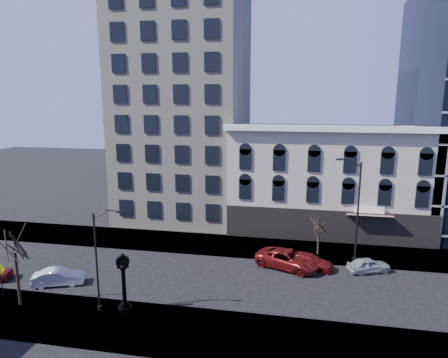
% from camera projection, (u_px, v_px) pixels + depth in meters
% --- Properties ---
extents(ground, '(160.00, 160.00, 0.00)m').
position_uv_depth(ground, '(193.00, 278.00, 34.55)').
color(ground, black).
rests_on(ground, ground).
extents(sidewalk_far, '(160.00, 6.00, 0.12)m').
position_uv_depth(sidewalk_far, '(213.00, 244.00, 42.24)').
color(sidewalk_far, gray).
rests_on(sidewalk_far, ground).
extents(sidewalk_near, '(160.00, 6.00, 0.12)m').
position_uv_depth(sidewalk_near, '(161.00, 328.00, 26.84)').
color(sidewalk_near, gray).
rests_on(sidewalk_near, ground).
extents(cream_tower, '(15.90, 15.40, 42.50)m').
position_uv_depth(cream_tower, '(183.00, 65.00, 49.97)').
color(cream_tower, '#BFB39A').
rests_on(cream_tower, ground).
extents(victorian_row, '(22.60, 11.19, 12.50)m').
position_uv_depth(victorian_row, '(327.00, 179.00, 46.43)').
color(victorian_row, '#BAAA99').
rests_on(victorian_row, ground).
extents(street_clock, '(0.99, 0.99, 4.38)m').
position_uv_depth(street_clock, '(124.00, 285.00, 28.69)').
color(street_clock, black).
rests_on(street_clock, sidewalk_near).
extents(street_lamp_near, '(2.01, 0.46, 7.77)m').
position_uv_depth(street_lamp_near, '(103.00, 234.00, 27.81)').
color(street_lamp_near, black).
rests_on(street_lamp_near, sidewalk_near).
extents(street_lamp_far, '(2.59, 0.63, 10.04)m').
position_uv_depth(street_lamp_far, '(351.00, 182.00, 36.39)').
color(street_lamp_far, black).
rests_on(street_lamp_far, sidewalk_far).
extents(bare_tree_near, '(3.88, 3.88, 6.66)m').
position_uv_depth(bare_tree_near, '(13.00, 241.00, 28.84)').
color(bare_tree_near, '#2F2117').
rests_on(bare_tree_near, sidewalk_near).
extents(bare_tree_far, '(2.61, 2.61, 4.48)m').
position_uv_depth(bare_tree_far, '(319.00, 221.00, 38.76)').
color(bare_tree_far, '#2F2117').
rests_on(bare_tree_far, sidewalk_far).
extents(warning_sign, '(0.88, 0.20, 2.73)m').
position_uv_depth(warning_sign, '(1.00, 274.00, 30.65)').
color(warning_sign, black).
rests_on(warning_sign, sidewalk_near).
extents(car_near_b, '(4.35, 2.81, 1.36)m').
position_uv_depth(car_near_b, '(59.00, 277.00, 33.12)').
color(car_near_b, silver).
rests_on(car_near_b, ground).
extents(car_far_a, '(6.48, 4.66, 1.64)m').
position_uv_depth(car_far_a, '(288.00, 259.00, 36.38)').
color(car_far_a, maroon).
rests_on(car_far_a, ground).
extents(car_far_b, '(4.77, 3.15, 1.28)m').
position_uv_depth(car_far_b, '(310.00, 261.00, 36.42)').
color(car_far_b, maroon).
rests_on(car_far_b, ground).
extents(car_far_c, '(4.11, 2.83, 1.30)m').
position_uv_depth(car_far_c, '(369.00, 265.00, 35.54)').
color(car_far_c, '#A5A8AD').
rests_on(car_far_c, ground).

